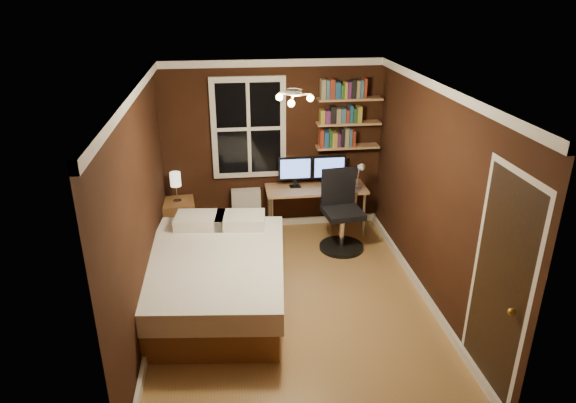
{
  "coord_description": "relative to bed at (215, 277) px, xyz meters",
  "views": [
    {
      "loc": [
        -0.67,
        -5.06,
        3.45
      ],
      "look_at": [
        0.01,
        0.45,
        1.08
      ],
      "focal_mm": 32.0,
      "sensor_mm": 36.0,
      "label": 1
    }
  ],
  "objects": [
    {
      "name": "wall_back",
      "position": [
        0.88,
        1.99,
        0.93
      ],
      "size": [
        3.2,
        0.04,
        2.5
      ],
      "primitive_type": "cube",
      "color": "black",
      "rests_on": "ground"
    },
    {
      "name": "bedside_lamp",
      "position": [
        -0.53,
        1.72,
        0.48
      ],
      "size": [
        0.15,
        0.15,
        0.43
      ],
      "primitive_type": null,
      "color": "white",
      "rests_on": "nightstand"
    },
    {
      "name": "bed",
      "position": [
        0.0,
        0.0,
        0.0
      ],
      "size": [
        1.8,
        2.35,
        0.74
      ],
      "rotation": [
        0.0,
        0.0,
        -0.1
      ],
      "color": "brown",
      "rests_on": "ground"
    },
    {
      "name": "books_row_middle",
      "position": [
        1.96,
        1.87,
        1.41
      ],
      "size": [
        0.54,
        0.16,
        0.23
      ],
      "primitive_type": null,
      "color": "navy",
      "rests_on": "bookshelf_middle"
    },
    {
      "name": "monitor_left",
      "position": [
        1.18,
        1.77,
        0.61
      ],
      "size": [
        0.49,
        0.12,
        0.45
      ],
      "primitive_type": null,
      "color": "black",
      "rests_on": "desk"
    },
    {
      "name": "door_knob",
      "position": [
        2.43,
        -1.96,
        0.68
      ],
      "size": [
        0.06,
        0.06,
        0.06
      ],
      "primitive_type": "sphere",
      "color": "#BA9032",
      "rests_on": "door"
    },
    {
      "name": "floor",
      "position": [
        0.88,
        -0.11,
        -0.32
      ],
      "size": [
        4.2,
        4.2,
        0.0
      ],
      "primitive_type": "plane",
      "color": "olive",
      "rests_on": "ground"
    },
    {
      "name": "bookshelf_middle",
      "position": [
        1.96,
        1.87,
        1.28
      ],
      "size": [
        0.92,
        0.22,
        0.03
      ],
      "primitive_type": "cube",
      "color": "#AC7F53",
      "rests_on": "wall_back"
    },
    {
      "name": "desk",
      "position": [
        1.48,
        1.69,
        0.32
      ],
      "size": [
        1.47,
        0.55,
        0.7
      ],
      "color": "#AC7F53",
      "rests_on": "ground"
    },
    {
      "name": "monitor_right",
      "position": [
        1.68,
        1.77,
        0.61
      ],
      "size": [
        0.49,
        0.12,
        0.45
      ],
      "primitive_type": null,
      "color": "black",
      "rests_on": "desk"
    },
    {
      "name": "door",
      "position": [
        2.47,
        -1.66,
        0.71
      ],
      "size": [
        0.03,
        0.82,
        2.05
      ],
      "primitive_type": null,
      "color": "black",
      "rests_on": "ground"
    },
    {
      "name": "wall_left",
      "position": [
        -0.72,
        -0.11,
        0.93
      ],
      "size": [
        0.04,
        4.2,
        2.5
      ],
      "primitive_type": "cube",
      "color": "black",
      "rests_on": "ground"
    },
    {
      "name": "ceiling_fixture",
      "position": [
        0.88,
        -0.21,
        2.08
      ],
      "size": [
        0.44,
        0.44,
        0.18
      ],
      "primitive_type": null,
      "color": "beige",
      "rests_on": "ceiling"
    },
    {
      "name": "books_row_upper",
      "position": [
        1.96,
        1.87,
        1.76
      ],
      "size": [
        0.66,
        0.16,
        0.23
      ],
      "primitive_type": null,
      "color": "#245526",
      "rests_on": "bookshelf_upper"
    },
    {
      "name": "desk_lamp",
      "position": [
        2.08,
        1.55,
        0.6
      ],
      "size": [
        0.14,
        0.32,
        0.44
      ],
      "primitive_type": null,
      "color": "silver",
      "rests_on": "desk"
    },
    {
      "name": "window",
      "position": [
        0.53,
        1.95,
        1.23
      ],
      "size": [
        1.06,
        0.06,
        1.46
      ],
      "primitive_type": "cube",
      "color": "white",
      "rests_on": "wall_back"
    },
    {
      "name": "books_row_lower",
      "position": [
        1.96,
        1.87,
        1.06
      ],
      "size": [
        0.54,
        0.16,
        0.23
      ],
      "primitive_type": null,
      "color": "maroon",
      "rests_on": "bookshelf_lower"
    },
    {
      "name": "radiator",
      "position": [
        0.46,
        1.87,
        0.0
      ],
      "size": [
        0.43,
        0.15,
        0.65
      ],
      "primitive_type": "cube",
      "color": "silver",
      "rests_on": "ground"
    },
    {
      "name": "wall_right",
      "position": [
        2.48,
        -0.11,
        0.93
      ],
      "size": [
        0.04,
        4.2,
        2.5
      ],
      "primitive_type": "cube",
      "color": "black",
      "rests_on": "ground"
    },
    {
      "name": "bookshelf_upper",
      "position": [
        1.96,
        1.87,
        1.63
      ],
      "size": [
        0.92,
        0.22,
        0.03
      ],
      "primitive_type": "cube",
      "color": "#AC7F53",
      "rests_on": "wall_back"
    },
    {
      "name": "ceiling",
      "position": [
        0.88,
        -0.11,
        2.18
      ],
      "size": [
        3.2,
        4.2,
        0.02
      ],
      "primitive_type": "cube",
      "color": "white",
      "rests_on": "wall_back"
    },
    {
      "name": "nightstand",
      "position": [
        -0.53,
        1.72,
        -0.03
      ],
      "size": [
        0.51,
        0.51,
        0.58
      ],
      "primitive_type": "cube",
      "rotation": [
        0.0,
        0.0,
        0.1
      ],
      "color": "brown",
      "rests_on": "ground"
    },
    {
      "name": "bookshelf_lower",
      "position": [
        1.96,
        1.87,
        0.93
      ],
      "size": [
        0.92,
        0.22,
        0.03
      ],
      "primitive_type": "cube",
      "color": "#AC7F53",
      "rests_on": "wall_back"
    },
    {
      "name": "office_chair",
      "position": [
        1.74,
        1.14,
        0.12
      ],
      "size": [
        0.62,
        0.62,
        1.12
      ],
      "rotation": [
        0.0,
        0.0,
        0.12
      ],
      "color": "black",
      "rests_on": "ground"
    }
  ]
}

